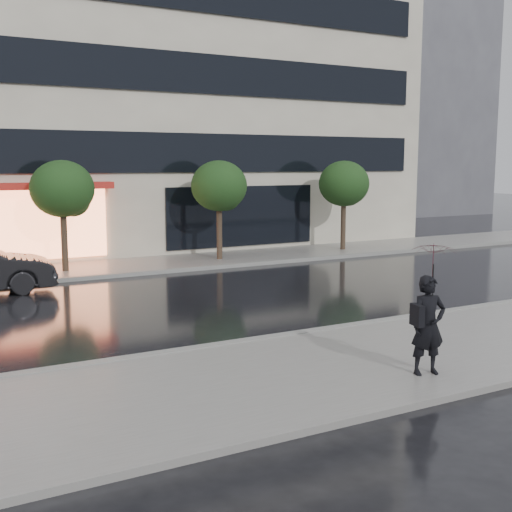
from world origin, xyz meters
TOP-DOWN VIEW (x-y plane):
  - ground at (0.00, 0.00)m, footprint 120.00×120.00m
  - sidewalk_near at (0.00, -3.25)m, footprint 60.00×4.50m
  - sidewalk_far at (0.00, 10.25)m, footprint 60.00×3.50m
  - curb_near at (0.00, -1.00)m, footprint 60.00×0.25m
  - curb_far at (0.00, 8.50)m, footprint 60.00×0.25m
  - office_building at (-0.00, 17.97)m, footprint 30.00×12.76m
  - bg_building_right at (26.00, 28.00)m, footprint 12.00×12.00m
  - tree_mid_west at (-2.94, 10.03)m, footprint 2.20×2.20m
  - tree_mid_east at (3.06, 10.03)m, footprint 2.20×2.20m
  - tree_far_east at (9.06, 10.03)m, footprint 2.20×2.20m
  - pedestrian_with_umbrella at (0.31, -4.50)m, footprint 0.99×1.00m

SIDE VIEW (x-z plane):
  - ground at x=0.00m, z-range 0.00..0.00m
  - sidewalk_near at x=0.00m, z-range 0.00..0.12m
  - sidewalk_far at x=0.00m, z-range 0.00..0.12m
  - curb_near at x=0.00m, z-range 0.00..0.14m
  - curb_far at x=0.00m, z-range 0.00..0.14m
  - pedestrian_with_umbrella at x=0.31m, z-range 0.39..2.76m
  - tree_mid_west at x=-2.94m, z-range 0.93..4.92m
  - tree_mid_east at x=3.06m, z-range 0.93..4.92m
  - tree_far_east at x=9.06m, z-range 0.93..4.92m
  - bg_building_right at x=26.00m, z-range 0.00..16.00m
  - office_building at x=0.00m, z-range 0.00..18.00m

